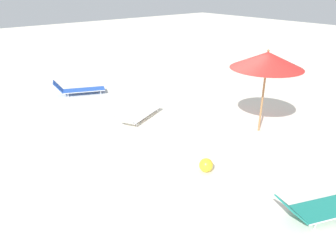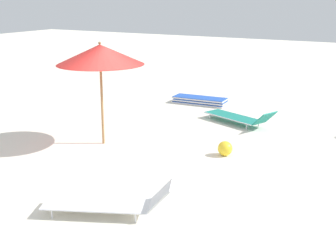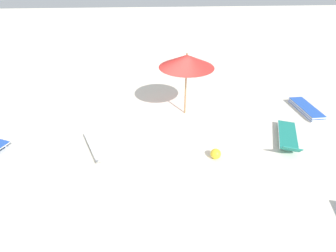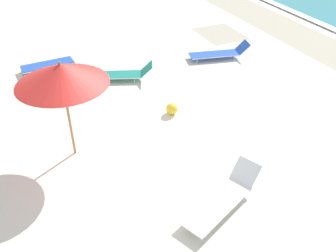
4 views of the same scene
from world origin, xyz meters
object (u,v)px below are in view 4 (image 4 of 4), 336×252
at_px(sun_lounger_beside_umbrella, 223,198).
at_px(sun_lounger_mid_beach_solo, 220,53).
at_px(beach_umbrella, 61,74).
at_px(lounger_stack, 48,67).
at_px(beach_ball, 172,109).
at_px(sun_lounger_near_water_left, 120,74).

height_order(sun_lounger_beside_umbrella, sun_lounger_mid_beach_solo, sun_lounger_beside_umbrella).
height_order(beach_umbrella, lounger_stack, beach_umbrella).
bearing_deg(lounger_stack, sun_lounger_beside_umbrella, 11.82).
distance_m(sun_lounger_beside_umbrella, beach_ball, 3.80).
distance_m(lounger_stack, sun_lounger_mid_beach_solo, 6.35).
xyz_separation_m(sun_lounger_mid_beach_solo, beach_ball, (2.81, -3.33, -0.04)).
relative_size(lounger_stack, sun_lounger_near_water_left, 0.81).
height_order(sun_lounger_beside_umbrella, sun_lounger_near_water_left, sun_lounger_beside_umbrella).
height_order(beach_umbrella, sun_lounger_beside_umbrella, beach_umbrella).
bearing_deg(sun_lounger_near_water_left, sun_lounger_mid_beach_solo, 112.86).
bearing_deg(beach_ball, sun_lounger_beside_umbrella, -8.38).
bearing_deg(sun_lounger_mid_beach_solo, lounger_stack, -91.95).
bearing_deg(beach_ball, sun_lounger_near_water_left, -165.86).
distance_m(sun_lounger_near_water_left, sun_lounger_mid_beach_solo, 4.01).
bearing_deg(beach_umbrella, sun_lounger_mid_beach_solo, 118.54).
bearing_deg(sun_lounger_mid_beach_solo, beach_umbrella, -48.05).
xyz_separation_m(beach_umbrella, beach_ball, (-0.64, 3.03, -2.05)).
bearing_deg(sun_lounger_beside_umbrella, beach_umbrella, -165.37).
relative_size(beach_umbrella, beach_ball, 7.33).
bearing_deg(sun_lounger_near_water_left, beach_umbrella, -13.24).
xyz_separation_m(lounger_stack, beach_ball, (4.49, 2.79, 0.05)).
relative_size(beach_umbrella, sun_lounger_near_water_left, 1.08).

